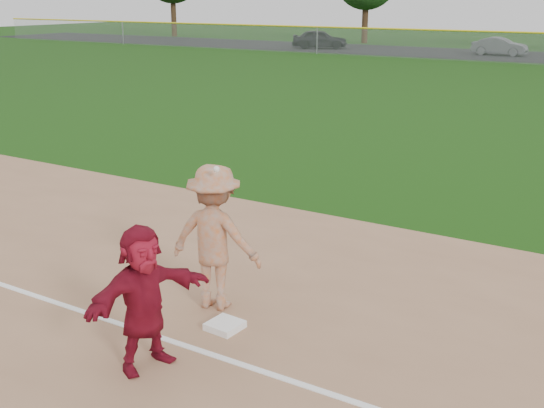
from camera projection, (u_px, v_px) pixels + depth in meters
The scene contains 7 objects.
ground at pixel (215, 321), 9.42m from camera, with size 160.00×160.00×0.00m, color #16400C.
foul_line at pixel (177, 343), 8.76m from camera, with size 60.00×0.10×0.01m, color white.
first_base at pixel (225, 325), 9.14m from camera, with size 0.42×0.42×0.10m, color white.
base_runner at pixel (143, 298), 7.98m from camera, with size 1.66×0.53×1.79m, color maroon.
car_left at pixel (320, 39), 56.86m from camera, with size 1.83×4.54×1.55m, color black.
car_mid at pixel (500, 46), 50.36m from camera, with size 1.38×3.95×1.30m, color #515358.
first_base_play at pixel (215, 237), 9.53m from camera, with size 1.47×1.02×2.17m.
Camera 1 is at (5.19, -6.81, 4.31)m, focal length 45.00 mm.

